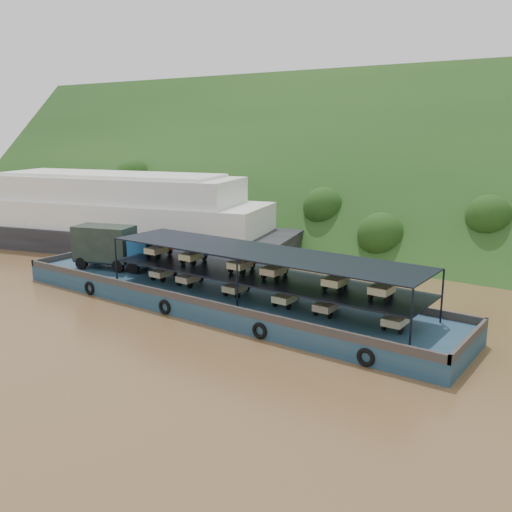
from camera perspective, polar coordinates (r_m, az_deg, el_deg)
The scene contains 4 objects.
ground at distance 40.01m, azimuth -0.17°, elevation -5.63°, with size 160.00×160.00×0.00m, color brown.
hillside at distance 71.49m, azimuth 16.96°, elevation 2.10°, with size 140.00×28.00×28.00m, color #153312.
cargo_barge at distance 41.47m, azimuth -4.73°, elevation -3.30°, with size 35.00×7.18×4.71m.
passenger_ferry at distance 62.16m, azimuth -14.02°, elevation 3.93°, with size 40.24×19.81×7.91m.
Camera 1 is at (22.18, -30.76, 12.73)m, focal length 40.00 mm.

